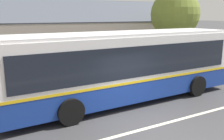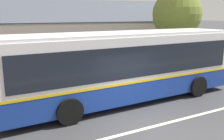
% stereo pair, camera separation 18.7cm
% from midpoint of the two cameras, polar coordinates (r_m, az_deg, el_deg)
% --- Properties ---
extents(ground_plane, '(300.00, 300.00, 0.00)m').
position_cam_midpoint_polar(ground_plane, '(9.13, 8.37, -12.79)').
color(ground_plane, '#38383A').
extents(sidewalk_far, '(60.00, 3.00, 0.15)m').
position_cam_midpoint_polar(sidewalk_far, '(14.02, -6.71, -3.36)').
color(sidewalk_far, '#ADAAA3').
rests_on(sidewalk_far, ground).
extents(lane_divider_stripe, '(60.00, 0.16, 0.01)m').
position_cam_midpoint_polar(lane_divider_stripe, '(9.13, 8.38, -12.77)').
color(lane_divider_stripe, beige).
rests_on(lane_divider_stripe, ground).
extents(community_building, '(22.74, 10.34, 6.20)m').
position_cam_midpoint_polar(community_building, '(21.01, -15.65, 6.32)').
color(community_building, gray).
rests_on(community_building, ground).
extents(transit_bus, '(11.30, 2.95, 3.14)m').
position_cam_midpoint_polar(transit_bus, '(11.24, 2.31, 1.22)').
color(transit_bus, navy).
rests_on(transit_bus, ground).
extents(bench_down_street, '(1.61, 0.51, 0.94)m').
position_cam_midpoint_polar(bench_down_street, '(12.38, -20.36, -3.86)').
color(bench_down_street, brown).
rests_on(bench_down_street, sidewalk_far).
extents(street_tree_primary, '(3.33, 3.33, 5.61)m').
position_cam_midpoint_polar(street_tree_primary, '(17.98, 13.83, 11.98)').
color(street_tree_primary, '#4C3828').
rests_on(street_tree_primary, ground).
extents(bus_stop_sign, '(0.36, 0.07, 2.40)m').
position_cam_midpoint_polar(bus_stop_sign, '(17.11, 18.03, 4.33)').
color(bus_stop_sign, gray).
rests_on(bus_stop_sign, sidewalk_far).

